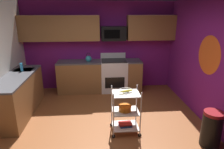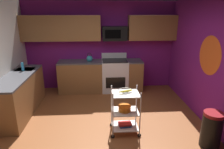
{
  "view_description": "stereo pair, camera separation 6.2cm",
  "coord_description": "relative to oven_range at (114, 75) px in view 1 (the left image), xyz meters",
  "views": [
    {
      "loc": [
        -0.09,
        -3.56,
        2.3
      ],
      "look_at": [
        0.22,
        0.36,
        1.05
      ],
      "focal_mm": 31.92,
      "sensor_mm": 36.0,
      "label": 1
    },
    {
      "loc": [
        -0.03,
        -3.57,
        2.3
      ],
      "look_at": [
        0.22,
        0.36,
        1.05
      ],
      "focal_mm": 31.92,
      "sensor_mm": 36.0,
      "label": 2
    }
  ],
  "objects": [
    {
      "name": "oven_range",
      "position": [
        0.0,
        0.0,
        0.0
      ],
      "size": [
        0.76,
        0.65,
        1.1
      ],
      "color": "white",
      "rests_on": "ground"
    },
    {
      "name": "wall_back",
      "position": [
        -0.42,
        0.33,
        0.82
      ],
      "size": [
        4.52,
        0.06,
        2.6
      ],
      "primitive_type": "cube",
      "color": "#751970",
      "rests_on": "ground"
    },
    {
      "name": "wall_flower_decal",
      "position": [
        1.78,
        -1.85,
        0.97
      ],
      "size": [
        0.0,
        0.8,
        0.8
      ],
      "primitive_type": "cylinder",
      "rotation": [
        0.0,
        1.57,
        0.0
      ],
      "color": "#E5591E"
    },
    {
      "name": "floor",
      "position": [
        -0.42,
        -2.1,
        -0.5
      ],
      "size": [
        4.4,
        4.8,
        0.04
      ],
      "primitive_type": "cube",
      "color": "brown",
      "rests_on": "ground"
    },
    {
      "name": "trash_can",
      "position": [
        1.48,
        -2.77,
        -0.15
      ],
      "size": [
        0.34,
        0.42,
        0.66
      ],
      "color": "black",
      "rests_on": "ground"
    },
    {
      "name": "book_stack",
      "position": [
        0.03,
        -2.23,
        -0.32
      ],
      "size": [
        0.27,
        0.21,
        0.06
      ],
      "color": "#1E4C8C",
      "rests_on": "rolling_cart"
    },
    {
      "name": "dish_soap_bottle",
      "position": [
        -2.31,
        -0.89,
        0.54
      ],
      "size": [
        0.06,
        0.06,
        0.2
      ],
      "primitive_type": "cylinder",
      "color": "#2D8CBF",
      "rests_on": "counter_run"
    },
    {
      "name": "wall_right",
      "position": [
        1.81,
        -2.1,
        0.82
      ],
      "size": [
        0.06,
        4.8,
        2.6
      ],
      "primitive_type": "cube",
      "color": "#751970",
      "rests_on": "ground"
    },
    {
      "name": "rolling_cart",
      "position": [
        0.03,
        -2.23,
        -0.03
      ],
      "size": [
        0.58,
        0.43,
        0.91
      ],
      "color": "silver",
      "rests_on": "ground"
    },
    {
      "name": "microwave",
      "position": [
        -0.0,
        0.1,
        1.22
      ],
      "size": [
        0.7,
        0.39,
        0.4
      ],
      "color": "black"
    },
    {
      "name": "kettle",
      "position": [
        -0.74,
        -0.0,
        0.52
      ],
      "size": [
        0.21,
        0.18,
        0.26
      ],
      "color": "teal",
      "rests_on": "counter_run"
    },
    {
      "name": "upper_cabinets",
      "position": [
        -0.51,
        0.13,
        1.37
      ],
      "size": [
        4.4,
        0.33,
        0.7
      ],
      "color": "brown"
    },
    {
      "name": "fruit_bowl",
      "position": [
        0.03,
        -2.23,
        0.4
      ],
      "size": [
        0.27,
        0.27,
        0.07
      ],
      "color": "silver",
      "rests_on": "rolling_cart"
    },
    {
      "name": "mixing_bowl_large",
      "position": [
        0.02,
        -2.23,
        0.04
      ],
      "size": [
        0.25,
        0.25,
        0.11
      ],
      "color": "orange",
      "rests_on": "rolling_cart"
    },
    {
      "name": "counter_run",
      "position": [
        -1.28,
        -0.58,
        -0.01
      ],
      "size": [
        3.43,
        2.57,
        0.92
      ],
      "color": "brown",
      "rests_on": "ground"
    }
  ]
}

